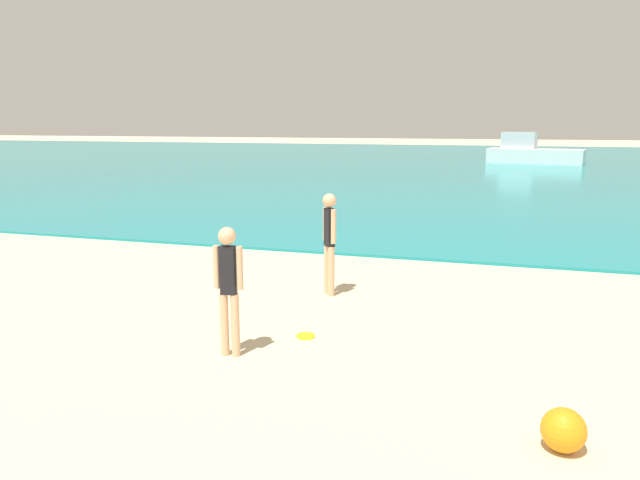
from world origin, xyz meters
The scene contains 6 objects.
water centered at (0.00, 42.02, 0.03)m, with size 160.00×60.00×0.06m, color teal.
person_standing centered at (-0.95, 6.41, 0.89)m, with size 0.36×0.21×1.57m.
frisbee centered at (-0.27, 7.26, 0.01)m, with size 0.24×0.24×0.03m, color yellow.
person_distant centered at (-0.50, 9.20, 0.94)m, with size 0.28×0.31×1.66m.
boat_far centered at (4.16, 41.89, 0.76)m, with size 6.24×3.11×2.03m.
beach_ball centered at (2.67, 5.30, 0.19)m, with size 0.38×0.38×0.38m, color orange.
Camera 1 is at (2.00, 0.31, 2.77)m, focal length 33.09 mm.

